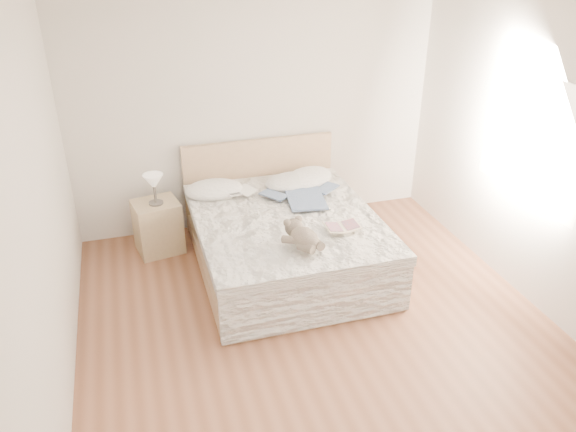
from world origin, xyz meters
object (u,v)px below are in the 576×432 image
Objects in this scene: table_lamp at (154,183)px; childrens_book at (342,227)px; photo_book at (238,192)px; nightstand at (158,227)px; teddy_bear at (304,245)px; bed at (284,238)px.

childrens_book is at bearing -35.50° from table_lamp.
photo_book is at bearing -7.26° from table_lamp.
nightstand is 1.47× the size of teddy_bear.
nightstand is at bearing 108.30° from table_lamp.
photo_book is at bearing -8.97° from nightstand.
nightstand is (-1.19, 0.64, -0.03)m from bed.
nightstand is at bearing 145.78° from childrens_book.
table_lamp reaches higher than childrens_book.
photo_book is 1.31m from teddy_bear.
teddy_bear is at bearing -92.56° from bed.
bed is 6.66× the size of table_lamp.
table_lamp reaches higher than teddy_bear.
bed is 0.69m from photo_book.
childrens_book is at bearing -51.52° from bed.
photo_book is (0.84, -0.11, -0.16)m from table_lamp.
nightstand is 1.74× the size of table_lamp.
nightstand is at bearing 151.51° from bed.
bed is 0.83m from teddy_bear.
photo_book is 0.89× the size of teddy_bear.
teddy_bear is at bearing -50.61° from nightstand.
table_lamp is at bearing -71.70° from nightstand.
photo_book is (0.85, -0.13, 0.35)m from nightstand.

